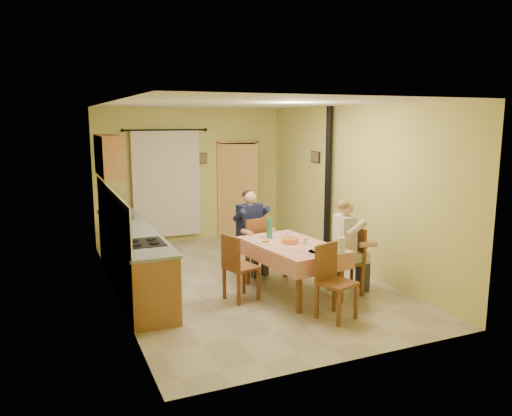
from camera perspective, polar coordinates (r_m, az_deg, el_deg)
name	(u,v)px	position (r m, az deg, el deg)	size (l,w,h in m)	color
floor	(244,280)	(8.17, -1.35, -8.20)	(4.00, 6.00, 0.01)	tan
room_shell	(244,168)	(7.79, -1.40, 4.61)	(4.04, 6.04, 2.82)	#D4CF6C
kitchen_run	(132,256)	(7.97, -13.97, -5.37)	(0.64, 3.64, 1.56)	brown
upper_cabinets	(109,156)	(8.98, -16.47, 5.76)	(0.35, 1.40, 0.70)	brown
curtain	(167,183)	(10.45, -10.16, 2.79)	(1.70, 0.07, 2.22)	black
doorway	(238,189)	(10.94, -2.01, 2.15)	(0.96, 0.34, 2.15)	black
dining_table	(292,268)	(7.48, 4.10, -6.91)	(1.21, 1.77, 0.76)	tan
tableware	(297,241)	(7.31, 4.72, -3.80)	(0.91, 1.55, 0.33)	white
chair_far	(251,257)	(8.38, -0.57, -5.65)	(0.48, 0.48, 0.98)	brown
chair_near	(336,297)	(6.66, 9.09, -10.01)	(0.53, 0.53, 0.98)	brown
chair_right	(346,274)	(7.63, 10.29, -7.42)	(0.50, 0.50, 1.00)	brown
chair_left	(240,280)	(7.23, -1.79, -8.25)	(0.50, 0.50, 0.97)	brown
man_far	(251,223)	(8.25, -0.63, -1.69)	(0.62, 0.53, 1.39)	#141938
man_right	(347,236)	(7.47, 10.33, -3.12)	(0.52, 0.62, 1.39)	beige
stove_flue	(327,204)	(9.28, 8.17, 0.45)	(0.24, 0.24, 2.80)	black
picture_back	(203,158)	(10.67, -6.13, 5.67)	(0.19, 0.03, 0.23)	black
picture_right	(315,157)	(9.73, 6.80, 5.82)	(0.03, 0.31, 0.21)	brown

